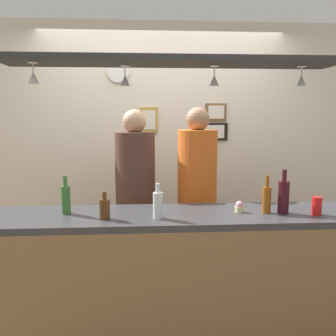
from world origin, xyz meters
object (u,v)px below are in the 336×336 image
(picture_frame_upper_small, at_px, (216,112))
(picture_frame_crest, at_px, (149,120))
(bottle_soda_clear, at_px, (158,204))
(bottle_wine_dark_red, at_px, (283,196))
(wall_clock, at_px, (118,72))
(bottle_beer_brown_stubby, at_px, (105,208))
(person_middle_orange_shirt, at_px, (197,186))
(picture_frame_lower_pair, at_px, (213,132))
(bottle_beer_amber_tall, at_px, (267,199))
(cupcake, at_px, (239,207))
(person_left_brown_shirt, at_px, (135,188))
(drink_can, at_px, (317,206))
(bottle_beer_green_import, at_px, (66,199))

(picture_frame_upper_small, distance_m, picture_frame_crest, 0.71)
(bottle_soda_clear, bearing_deg, bottle_wine_dark_red, 4.91)
(wall_clock, bearing_deg, bottle_beer_brown_stubby, -89.96)
(person_middle_orange_shirt, bearing_deg, bottle_soda_clear, -115.15)
(bottle_wine_dark_red, xyz_separation_m, picture_frame_lower_pair, (-0.21, 1.44, 0.38))
(person_middle_orange_shirt, relative_size, picture_frame_crest, 6.60)
(person_middle_orange_shirt, height_order, bottle_soda_clear, person_middle_orange_shirt)
(bottle_beer_brown_stubby, bearing_deg, bottle_wine_dark_red, 3.18)
(bottle_beer_amber_tall, relative_size, wall_clock, 1.18)
(cupcake, xyz_separation_m, picture_frame_upper_small, (0.11, 1.40, 0.66))
(person_left_brown_shirt, xyz_separation_m, bottle_beer_amber_tall, (0.91, -0.71, 0.06))
(bottle_soda_clear, bearing_deg, picture_frame_upper_small, 66.14)
(bottle_soda_clear, height_order, drink_can, bottle_soda_clear)
(bottle_wine_dark_red, distance_m, bottle_soda_clear, 0.86)
(person_left_brown_shirt, xyz_separation_m, picture_frame_crest, (0.13, 0.73, 0.58))
(bottle_beer_green_import, relative_size, cupcake, 3.33)
(bottle_beer_amber_tall, xyz_separation_m, picture_frame_lower_pair, (-0.10, 1.43, 0.39))
(picture_frame_lower_pair, xyz_separation_m, wall_clock, (-0.99, -0.01, 0.61))
(person_left_brown_shirt, distance_m, bottle_beer_green_import, 0.78)
(bottle_beer_amber_tall, height_order, picture_frame_lower_pair, picture_frame_lower_pair)
(bottle_beer_amber_tall, distance_m, picture_frame_lower_pair, 1.49)
(drink_can, bearing_deg, person_left_brown_shirt, 147.74)
(bottle_beer_green_import, relative_size, bottle_beer_amber_tall, 1.00)
(bottle_beer_green_import, distance_m, bottle_wine_dark_red, 1.47)
(bottle_soda_clear, bearing_deg, picture_frame_crest, 91.29)
(picture_frame_lower_pair, relative_size, wall_clock, 1.36)
(picture_frame_upper_small, relative_size, picture_frame_crest, 0.85)
(bottle_beer_amber_tall, xyz_separation_m, wall_clock, (-1.08, 1.43, 1.00))
(bottle_beer_amber_tall, bearing_deg, picture_frame_upper_small, 92.88)
(person_middle_orange_shirt, height_order, bottle_wine_dark_red, person_middle_orange_shirt)
(bottle_wine_dark_red, bearing_deg, picture_frame_upper_small, 97.29)
(picture_frame_crest, bearing_deg, picture_frame_lower_pair, 0.00)
(person_left_brown_shirt, distance_m, bottle_beer_brown_stubby, 0.80)
(drink_can, bearing_deg, cupcake, 168.59)
(bottle_soda_clear, bearing_deg, bottle_beer_green_import, 165.99)
(bottle_beer_brown_stubby, xyz_separation_m, wall_clock, (-0.00, 1.50, 1.03))
(cupcake, height_order, picture_frame_upper_small, picture_frame_upper_small)
(bottle_beer_brown_stubby, height_order, picture_frame_crest, picture_frame_crest)
(bottle_beer_green_import, height_order, bottle_wine_dark_red, bottle_wine_dark_red)
(bottle_beer_amber_tall, distance_m, bottle_beer_brown_stubby, 1.09)
(bottle_wine_dark_red, relative_size, picture_frame_crest, 1.15)
(person_left_brown_shirt, height_order, picture_frame_upper_small, picture_frame_upper_small)
(cupcake, relative_size, wall_clock, 0.35)
(bottle_wine_dark_red, relative_size, bottle_soda_clear, 1.30)
(bottle_wine_dark_red, bearing_deg, person_middle_orange_shirt, 124.08)
(picture_frame_lower_pair, bearing_deg, wall_clock, -179.64)
(bottle_beer_brown_stubby, relative_size, cupcake, 2.31)
(cupcake, bearing_deg, bottle_beer_amber_tall, -10.11)
(bottle_beer_amber_tall, xyz_separation_m, bottle_wine_dark_red, (0.11, -0.01, 0.02))
(bottle_beer_green_import, bearing_deg, bottle_soda_clear, -14.01)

